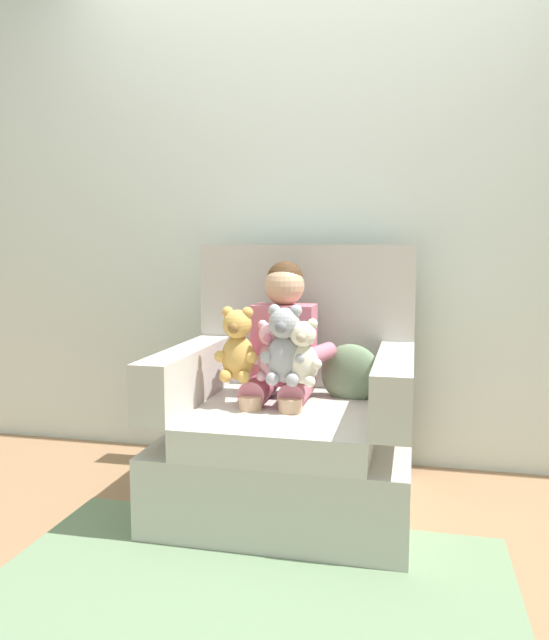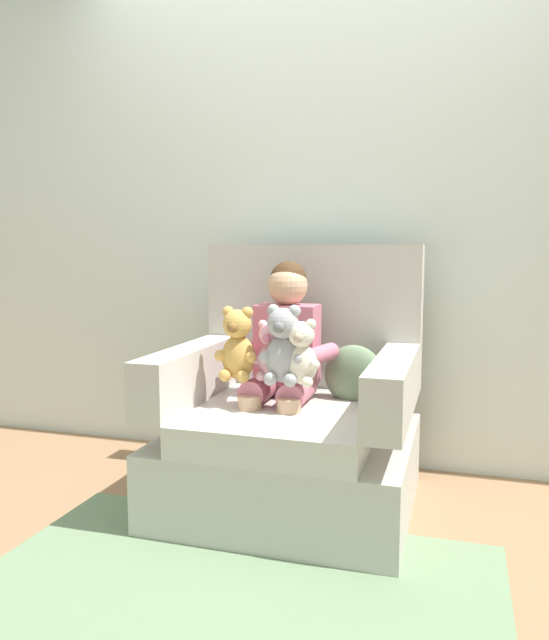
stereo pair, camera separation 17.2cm
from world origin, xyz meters
name	(u,v)px [view 1 (the left image)]	position (x,y,z in m)	size (l,w,h in m)	color
ground_plane	(289,506)	(0.00, 0.00, 0.00)	(8.00, 8.00, 0.00)	#936D4C
back_wall	(317,202)	(0.00, 0.66, 1.30)	(6.00, 0.10, 2.60)	silver
floor_rug	(244,596)	(0.00, -0.69, 0.01)	(1.66, 1.11, 0.01)	slate
armchair	(292,424)	(0.00, 0.05, 0.34)	(0.98, 0.91, 1.08)	#BCB7AD
seated_child	(281,350)	(-0.05, 0.07, 0.65)	(0.45, 0.39, 0.82)	#C66B7F
plush_honey	(237,346)	(-0.19, -0.09, 0.68)	(0.18, 0.14, 0.30)	gold
plush_pink	(271,352)	(-0.07, -0.06, 0.66)	(0.14, 0.12, 0.24)	#EAA8BC
plush_grey	(285,347)	(0.00, -0.11, 0.69)	(0.18, 0.15, 0.31)	#9E9EA3
plush_cream	(303,354)	(0.08, -0.11, 0.66)	(0.15, 0.13, 0.26)	silver
throw_pillow	(351,374)	(0.23, 0.17, 0.54)	(0.26, 0.12, 0.26)	slate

